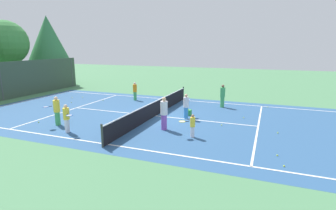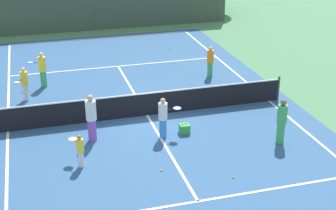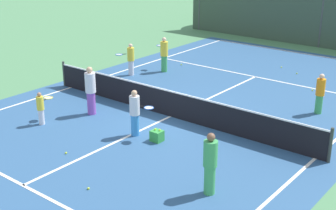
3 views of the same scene
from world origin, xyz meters
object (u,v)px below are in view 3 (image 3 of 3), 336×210
player_4 (210,163)px  player_0 (131,59)px  tennis_ball_1 (312,90)px  tennis_ball_4 (88,188)px  player_5 (320,93)px  player_2 (41,108)px  player_3 (135,112)px  tennis_ball_5 (297,73)px  tennis_ball_9 (181,64)px  player_1 (164,54)px  ball_crate (157,136)px  tennis_ball_2 (281,67)px  tennis_ball_10 (66,153)px  player_6 (91,90)px

player_4 → player_0: bearing=143.1°
tennis_ball_1 → tennis_ball_4: 11.61m
player_5 → player_0: bearing=-175.6°
player_2 → player_5: 10.08m
player_3 → tennis_ball_1: size_ratio=23.90×
tennis_ball_5 → tennis_ball_9: size_ratio=1.00×
player_5 → player_1: bearing=174.4°
player_3 → tennis_ball_4: 3.76m
player_4 → tennis_ball_9: 12.51m
player_0 → tennis_ball_1: size_ratio=22.87×
ball_crate → tennis_ball_4: size_ratio=6.45×
player_5 → tennis_ball_4: bearing=-105.7°
player_3 → ball_crate: bearing=5.6°
player_3 → player_4: (4.00, -1.58, 0.06)m
player_1 → player_3: (4.02, -6.51, -0.05)m
player_1 → tennis_ball_1: size_ratio=25.45×
player_0 → player_1: 1.68m
tennis_ball_2 → tennis_ball_10: bearing=-93.8°
player_0 → player_5: size_ratio=0.99×
tennis_ball_5 → player_5: bearing=-57.5°
player_5 → tennis_ball_4: (-2.57, -9.14, -0.75)m
player_2 → player_3: size_ratio=0.75×
player_2 → tennis_ball_1: player_2 is taller
tennis_ball_1 → tennis_ball_4: size_ratio=1.00×
tennis_ball_10 → player_2: bearing=157.1°
player_5 → tennis_ball_5: 5.22m
ball_crate → tennis_ball_4: 3.53m
tennis_ball_10 → tennis_ball_1: bearing=71.6°
player_0 → ball_crate: player_0 is taller
player_2 → tennis_ball_9: player_2 is taller
player_1 → player_5: (8.00, -0.78, -0.08)m
player_1 → player_3: bearing=-58.3°
tennis_ball_4 → player_5: bearing=74.3°
player_4 → tennis_ball_4: 3.28m
player_1 → tennis_ball_2: 5.91m
tennis_ball_4 → tennis_ball_10: bearing=154.1°
player_2 → player_3: 3.49m
player_0 → tennis_ball_9: size_ratio=22.87×
player_6 → tennis_ball_10: bearing=-56.5°
player_3 → tennis_ball_1: bearing=71.1°
tennis_ball_1 → tennis_ball_5: (-1.58, 1.96, 0.00)m
player_4 → player_5: size_ratio=1.11×
player_3 → player_5: (3.97, 5.73, -0.03)m
tennis_ball_9 → ball_crate: bearing=-58.0°
player_4 → tennis_ball_5: player_4 is taller
player_0 → tennis_ball_1: bearing=21.9°
player_2 → player_6: (0.64, 1.76, 0.31)m
player_6 → ball_crate: (3.44, -0.36, -0.75)m
player_3 → tennis_ball_2: size_ratio=23.90×
player_1 → player_4: bearing=-45.3°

